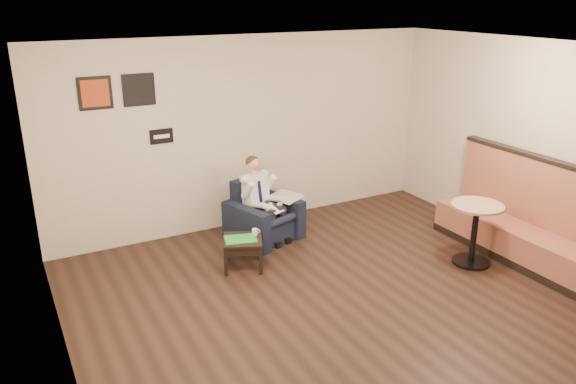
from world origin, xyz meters
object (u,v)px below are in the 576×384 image
seated_man (269,203)px  green_folder (241,239)px  coffee_mug (255,232)px  smartphone (246,234)px  banquette (526,212)px  armchair (264,211)px  cafe_table (474,234)px  side_table (243,253)px

seated_man → green_folder: bearing=-157.2°
seated_man → coffee_mug: (-0.48, -0.56, -0.13)m
smartphone → banquette: bearing=6.1°
armchair → seated_man: 0.19m
coffee_mug → cafe_table: (2.48, -1.34, -0.03)m
green_folder → coffee_mug: 0.23m
side_table → coffee_mug: bearing=10.5°
seated_man → smartphone: (-0.58, -0.48, -0.16)m
smartphone → green_folder: bearing=-104.0°
armchair → green_folder: bearing=-151.3°
banquette → cafe_table: 0.74m
armchair → seated_man: bearing=-90.0°
coffee_mug → cafe_table: 2.82m
seated_man → cafe_table: seated_man is taller
side_table → green_folder: bearing=-169.5°
side_table → armchair: bearing=47.3°
seated_man → green_folder: (-0.70, -0.60, -0.16)m
cafe_table → side_table: bearing=153.9°
smartphone → cafe_table: 2.94m
green_folder → coffee_mug: bearing=10.5°
seated_man → banquette: size_ratio=0.43×
green_folder → banquette: bearing=-24.5°
armchair → banquette: banquette is taller
green_folder → cafe_table: bearing=-25.7°
armchair → smartphone: armchair is taller
armchair → smartphone: (-0.54, -0.58, -0.01)m
side_table → coffee_mug: (0.19, 0.03, 0.24)m
coffee_mug → banquette: (3.14, -1.57, 0.23)m
side_table → banquette: (3.32, -1.54, 0.47)m
coffee_mug → banquette: banquette is taller
green_folder → cafe_table: 3.00m
seated_man → smartphone: size_ratio=9.15×
coffee_mug → seated_man: bearing=48.9°
side_table → cafe_table: bearing=-26.1°
seated_man → cafe_table: size_ratio=1.38×
coffee_mug → smartphone: (-0.09, 0.08, -0.04)m
cafe_table → armchair: bearing=135.4°
smartphone → side_table: bearing=-97.4°
seated_man → banquette: 3.40m
side_table → coffee_mug: 0.31m
cafe_table → green_folder: bearing=154.3°
armchair → banquette: size_ratio=0.33×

